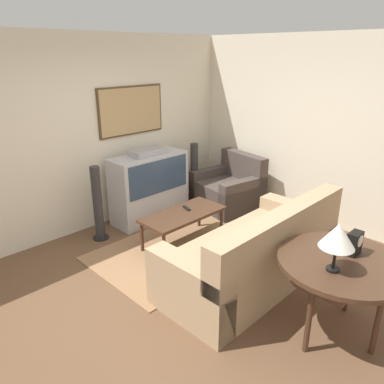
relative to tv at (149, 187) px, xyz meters
name	(u,v)px	position (x,y,z in m)	size (l,w,h in m)	color
ground_plane	(188,287)	(-0.86, -1.73, -0.52)	(12.00, 12.00, 0.00)	brown
wall_back	(79,137)	(-0.85, 0.40, 0.83)	(12.00, 0.10, 2.70)	beige
wall_right	(318,132)	(1.77, -1.73, 0.83)	(0.06, 12.00, 2.70)	beige
area_rug	(187,245)	(-0.21, -1.04, -0.52)	(2.48, 1.48, 0.01)	#99704C
tv	(149,187)	(0.00, 0.00, 0.00)	(1.19, 0.49, 1.11)	#B7B7BC
couch	(254,255)	(-0.26, -2.17, -0.19)	(2.20, 1.00, 0.96)	tan
armchair	(229,190)	(1.19, -0.58, -0.22)	(1.01, 1.08, 0.88)	#473D38
coffee_table	(183,216)	(-0.21, -0.96, -0.12)	(1.15, 0.53, 0.45)	#472D1E
console_table	(343,267)	(-0.40, -3.18, 0.17)	(1.11, 1.11, 0.76)	#472D1E
table_lamp	(338,236)	(-0.61, -3.18, 0.55)	(0.28, 0.28, 0.42)	black
mantel_clock	(354,243)	(-0.23, -3.19, 0.35)	(0.16, 0.10, 0.21)	black
remote	(187,208)	(-0.08, -0.90, -0.06)	(0.09, 0.17, 0.02)	black
speaker_tower_left	(98,205)	(-0.92, -0.04, -0.03)	(0.22, 0.22, 1.04)	black
speaker_tower_right	(194,175)	(0.92, -0.04, -0.03)	(0.22, 0.22, 1.04)	black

